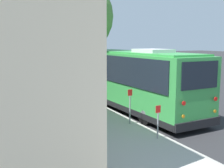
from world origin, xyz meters
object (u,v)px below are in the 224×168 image
object	(u,v)px
shuttle_bus	(133,77)
street_tree	(74,11)
sign_post_far	(130,106)
sign_post_near	(158,122)
parked_sedan_navy	(29,62)
parked_sedan_tan	(68,77)
parked_sedan_maroon	(49,70)
parked_sedan_white	(36,66)
fire_hydrant	(67,87)

from	to	relation	value
shuttle_bus	street_tree	bearing A→B (deg)	35.85
sign_post_far	shuttle_bus	bearing A→B (deg)	-32.95
shuttle_bus	sign_post_near	bearing A→B (deg)	157.49
parked_sedan_navy	street_tree	xyz separation A→B (m)	(-28.20, 2.02, 5.04)
parked_sedan_tan	parked_sedan_maroon	world-z (taller)	parked_sedan_maroon
shuttle_bus	street_tree	size ratio (longest dim) A/B	1.25
parked_sedan_tan	street_tree	world-z (taller)	street_tree
parked_sedan_tan	parked_sedan_navy	size ratio (longest dim) A/B	1.00
parked_sedan_white	street_tree	bearing A→B (deg)	175.72
shuttle_bus	parked_sedan_maroon	bearing A→B (deg)	-0.85
shuttle_bus	fire_hydrant	world-z (taller)	shuttle_bus
sign_post_far	parked_sedan_tan	bearing A→B (deg)	-6.13
parked_sedan_maroon	fire_hydrant	world-z (taller)	parked_sedan_maroon
parked_sedan_maroon	street_tree	xyz separation A→B (m)	(-15.24, 1.97, 5.03)
fire_hydrant	shuttle_bus	bearing A→B (deg)	-161.49
sign_post_far	parked_sedan_white	bearing A→B (deg)	-2.78
parked_sedan_white	fire_hydrant	bearing A→B (deg)	175.98
parked_sedan_tan	sign_post_near	distance (m)	16.60
parked_sedan_white	fire_hydrant	size ratio (longest dim) A/B	5.32
parked_sedan_white	sign_post_far	xyz separation A→B (m)	(-27.98, 1.36, 0.37)
parked_sedan_maroon	fire_hydrant	size ratio (longest dim) A/B	5.65
parked_sedan_navy	sign_post_near	xyz separation A→B (m)	(-36.28, 1.49, 0.21)
sign_post_near	sign_post_far	bearing A→B (deg)	0.00
shuttle_bus	parked_sedan_navy	distance (m)	31.28
parked_sedan_tan	sign_post_far	bearing A→B (deg)	177.27
fire_hydrant	street_tree	bearing A→B (deg)	173.46
parked_sedan_tan	sign_post_near	xyz separation A→B (m)	(-16.53, 1.54, 0.21)
parked_sedan_tan	parked_sedan_navy	distance (m)	19.75
sign_post_near	parked_sedan_tan	bearing A→B (deg)	-5.34
sign_post_near	parked_sedan_maroon	bearing A→B (deg)	-3.55
shuttle_bus	parked_sedan_tan	size ratio (longest dim) A/B	2.24
parked_sedan_tan	sign_post_far	size ratio (longest dim) A/B	2.88
shuttle_bus	parked_sedan_maroon	xyz separation A→B (m)	(18.29, 0.42, -1.24)
shuttle_bus	sign_post_far	size ratio (longest dim) A/B	6.45
parked_sedan_tan	fire_hydrant	bearing A→B (deg)	165.76
sign_post_near	sign_post_far	xyz separation A→B (m)	(2.15, 0.00, 0.14)
parked_sedan_tan	sign_post_far	distance (m)	14.47
street_tree	fire_hydrant	world-z (taller)	street_tree
parked_sedan_tan	parked_sedan_maroon	xyz separation A→B (m)	(6.79, 0.10, 0.00)
shuttle_bus	parked_sedan_white	bearing A→B (deg)	-1.00
shuttle_bus	parked_sedan_white	xyz separation A→B (m)	(25.10, 0.50, -1.26)
parked_sedan_navy	street_tree	world-z (taller)	street_tree
parked_sedan_tan	sign_post_near	size ratio (longest dim) A/B	3.51
parked_sedan_white	sign_post_near	size ratio (longest dim) A/B	3.30
shuttle_bus	parked_sedan_tan	xyz separation A→B (m)	(11.50, 0.32, -1.24)
street_tree	sign_post_near	distance (m)	9.42
parked_sedan_tan	parked_sedan_maroon	size ratio (longest dim) A/B	1.00
sign_post_near	sign_post_far	distance (m)	2.15
parked_sedan_maroon	parked_sedan_white	size ratio (longest dim) A/B	1.06
street_tree	sign_post_far	xyz separation A→B (m)	(-5.93, -0.52, -4.68)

